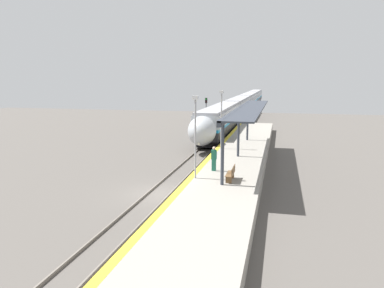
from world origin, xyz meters
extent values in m
plane|color=#56514C|center=(0.00, 0.00, 0.00)|extent=(120.00, 120.00, 0.00)
cube|color=slate|center=(-0.72, 0.00, 0.07)|extent=(0.08, 90.00, 0.15)
cube|color=slate|center=(0.72, 0.00, 0.07)|extent=(0.08, 90.00, 0.15)
cube|color=black|center=(0.00, 24.60, 0.59)|extent=(2.46, 18.78, 0.75)
cube|color=#28282D|center=(0.00, 24.60, 1.42)|extent=(2.80, 20.41, 0.91)
cube|color=#198CBF|center=(0.00, 24.60, 2.03)|extent=(2.81, 20.41, 0.31)
cube|color=#B2B7BC|center=(0.00, 24.60, 2.88)|extent=(2.80, 20.41, 1.38)
cube|color=black|center=(0.00, 24.60, 2.81)|extent=(2.83, 18.78, 0.76)
cube|color=#9E9EA3|center=(0.00, 24.60, 3.72)|extent=(2.52, 20.41, 0.30)
cylinder|color=black|center=(-0.72, 17.17, 0.46)|extent=(0.12, 0.92, 0.92)
cylinder|color=black|center=(0.72, 17.17, 0.46)|extent=(0.12, 0.92, 0.92)
cylinder|color=black|center=(-0.72, 19.37, 0.46)|extent=(0.12, 0.92, 0.92)
cylinder|color=black|center=(0.72, 19.37, 0.46)|extent=(0.12, 0.92, 0.92)
cylinder|color=black|center=(-0.72, 29.83, 0.46)|extent=(0.12, 0.92, 0.92)
cylinder|color=black|center=(0.72, 29.83, 0.46)|extent=(0.12, 0.92, 0.92)
cylinder|color=black|center=(-0.72, 32.03, 0.46)|extent=(0.12, 0.92, 0.92)
cylinder|color=black|center=(0.72, 32.03, 0.46)|extent=(0.12, 0.92, 0.92)
ellipsoid|color=#B2B7BC|center=(0.00, 13.10, 2.27)|extent=(2.69, 3.90, 2.86)
ellipsoid|color=black|center=(0.00, 12.61, 2.74)|extent=(1.96, 2.28, 1.46)
sphere|color=#F9F4CC|center=(0.00, 11.63, 1.22)|extent=(0.24, 0.24, 0.24)
cube|color=black|center=(0.00, 45.81, 0.59)|extent=(2.46, 18.78, 0.75)
cube|color=#28282D|center=(0.00, 45.81, 1.42)|extent=(2.80, 20.41, 0.91)
cube|color=#198CBF|center=(0.00, 45.81, 2.03)|extent=(2.81, 20.41, 0.31)
cube|color=#B2B7BC|center=(0.00, 45.81, 2.88)|extent=(2.80, 20.41, 1.38)
cube|color=black|center=(0.00, 45.81, 2.81)|extent=(2.83, 18.78, 0.76)
cube|color=#9E9EA3|center=(0.00, 45.81, 3.72)|extent=(2.52, 20.41, 0.30)
cylinder|color=black|center=(-0.72, 38.38, 0.46)|extent=(0.12, 0.92, 0.92)
cylinder|color=black|center=(0.72, 38.38, 0.46)|extent=(0.12, 0.92, 0.92)
cylinder|color=black|center=(-0.72, 40.58, 0.46)|extent=(0.12, 0.92, 0.92)
cylinder|color=black|center=(0.72, 40.58, 0.46)|extent=(0.12, 0.92, 0.92)
cylinder|color=black|center=(-0.72, 51.03, 0.46)|extent=(0.12, 0.92, 0.92)
cylinder|color=black|center=(0.72, 51.03, 0.46)|extent=(0.12, 0.92, 0.92)
cylinder|color=black|center=(-0.72, 53.23, 0.46)|extent=(0.12, 0.92, 0.92)
cylinder|color=black|center=(0.72, 53.23, 0.46)|extent=(0.12, 0.92, 0.92)
cube|color=black|center=(0.00, 67.02, 0.59)|extent=(2.46, 18.78, 0.75)
cube|color=#28282D|center=(0.00, 67.02, 1.42)|extent=(2.80, 20.41, 0.91)
cube|color=#198CBF|center=(0.00, 67.02, 2.03)|extent=(2.81, 20.41, 0.31)
cube|color=#B2B7BC|center=(0.00, 67.02, 2.88)|extent=(2.80, 20.41, 1.38)
cube|color=black|center=(0.00, 67.02, 2.81)|extent=(2.83, 18.78, 0.76)
cube|color=#9E9EA3|center=(0.00, 67.02, 3.72)|extent=(2.52, 20.41, 0.30)
cylinder|color=black|center=(-0.72, 59.59, 0.46)|extent=(0.12, 0.92, 0.92)
cylinder|color=black|center=(0.72, 59.59, 0.46)|extent=(0.12, 0.92, 0.92)
cylinder|color=black|center=(-0.72, 61.79, 0.46)|extent=(0.12, 0.92, 0.92)
cylinder|color=black|center=(0.72, 61.79, 0.46)|extent=(0.12, 0.92, 0.92)
cylinder|color=black|center=(-0.72, 72.24, 0.46)|extent=(0.12, 0.92, 0.92)
cylinder|color=black|center=(0.72, 72.24, 0.46)|extent=(0.12, 0.92, 0.92)
cylinder|color=black|center=(-0.72, 74.44, 0.46)|extent=(0.12, 0.92, 0.92)
cylinder|color=black|center=(0.72, 74.44, 0.46)|extent=(0.12, 0.92, 0.92)
cube|color=black|center=(0.00, 88.22, 0.59)|extent=(2.46, 18.78, 0.75)
cube|color=#28282D|center=(0.00, 88.22, 1.42)|extent=(2.80, 20.41, 0.91)
cube|color=#198CBF|center=(0.00, 88.22, 2.03)|extent=(2.81, 20.41, 0.31)
cube|color=#B2B7BC|center=(0.00, 88.22, 2.88)|extent=(2.80, 20.41, 1.38)
cube|color=black|center=(0.00, 88.22, 2.81)|extent=(2.83, 18.78, 0.76)
cube|color=#9E9EA3|center=(0.00, 88.22, 3.72)|extent=(2.52, 20.41, 0.30)
cylinder|color=black|center=(-0.72, 80.80, 0.46)|extent=(0.12, 0.92, 0.92)
cylinder|color=black|center=(0.72, 80.80, 0.46)|extent=(0.12, 0.92, 0.92)
cylinder|color=black|center=(-0.72, 83.00, 0.46)|extent=(0.12, 0.92, 0.92)
cylinder|color=black|center=(0.72, 83.00, 0.46)|extent=(0.12, 0.92, 0.92)
cylinder|color=black|center=(-0.72, 93.45, 0.46)|extent=(0.12, 0.92, 0.92)
cylinder|color=black|center=(0.72, 93.45, 0.46)|extent=(0.12, 0.92, 0.92)
cylinder|color=black|center=(-0.72, 95.65, 0.46)|extent=(0.12, 0.92, 0.92)
cylinder|color=black|center=(0.72, 95.65, 0.46)|extent=(0.12, 0.92, 0.92)
cube|color=gray|center=(3.96, 0.00, 0.49)|extent=(4.61, 64.00, 0.99)
cube|color=yellow|center=(1.86, 0.00, 0.99)|extent=(0.40, 64.00, 0.01)
cube|color=brown|center=(4.38, -0.03, 1.20)|extent=(0.36, 0.06, 0.42)
cube|color=brown|center=(4.38, 1.19, 1.20)|extent=(0.36, 0.06, 0.42)
cube|color=brown|center=(4.38, 0.58, 1.42)|extent=(0.44, 1.62, 0.03)
cube|color=brown|center=(4.58, 0.58, 1.66)|extent=(0.04, 1.62, 0.44)
cube|color=#1E604C|center=(2.97, 2.83, 1.40)|extent=(0.28, 0.20, 0.81)
cube|color=#1E604C|center=(2.97, 2.83, 2.12)|extent=(0.36, 0.22, 0.64)
sphere|color=beige|center=(2.97, 2.83, 2.56)|extent=(0.22, 0.22, 0.22)
cylinder|color=#59595E|center=(-2.57, 28.16, 1.98)|extent=(0.14, 0.14, 3.96)
cube|color=black|center=(-2.57, 28.16, 4.31)|extent=(0.28, 0.20, 0.70)
sphere|color=#1ED833|center=(-2.57, 28.05, 4.48)|extent=(0.14, 0.14, 0.14)
sphere|color=#330A0A|center=(-2.57, 28.05, 4.14)|extent=(0.14, 0.14, 0.14)
cylinder|color=#9E9EA3|center=(2.16, 0.67, 3.47)|extent=(0.12, 0.12, 4.96)
cube|color=silver|center=(2.16, 0.67, 6.07)|extent=(0.36, 0.20, 0.24)
cylinder|color=#9E9EA3|center=(2.16, 11.15, 3.47)|extent=(0.12, 0.12, 4.96)
cube|color=silver|center=(2.16, 11.15, 6.07)|extent=(0.36, 0.20, 0.24)
cylinder|color=#333842|center=(4.04, -0.44, 2.84)|extent=(0.20, 0.20, 3.70)
cylinder|color=#333842|center=(4.04, 8.05, 2.84)|extent=(0.20, 0.20, 3.70)
cylinder|color=#333842|center=(4.04, 16.55, 2.84)|extent=(0.20, 0.20, 3.70)
cube|color=#333842|center=(4.04, 8.05, 4.79)|extent=(0.24, 19.99, 0.36)
cube|color=#333842|center=(4.94, 8.05, 4.91)|extent=(2.00, 19.99, 0.10)
camera|label=1|loc=(7.25, -21.77, 7.20)|focal=35.00mm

